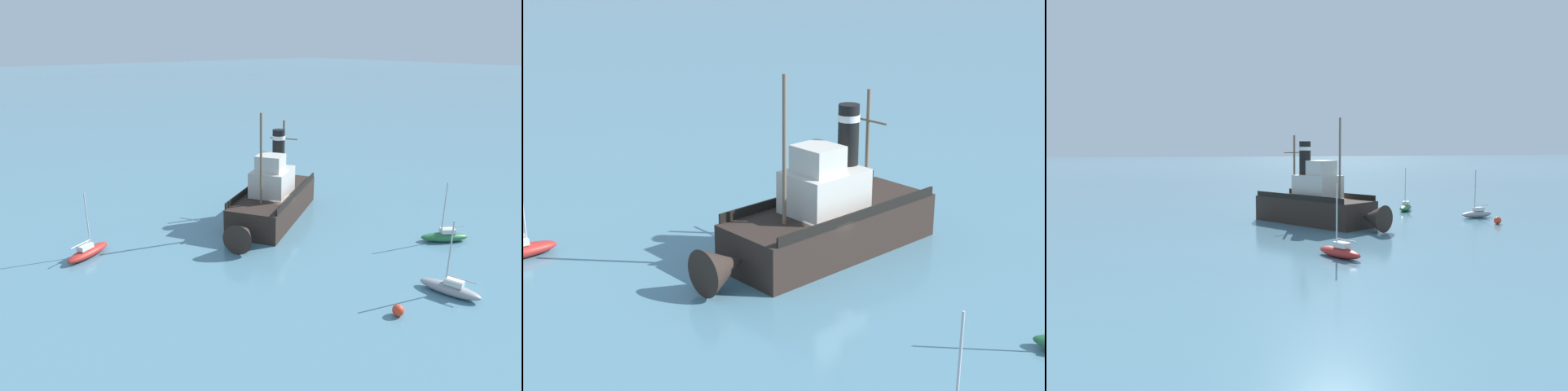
% 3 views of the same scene
% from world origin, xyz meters
% --- Properties ---
extents(ground_plane, '(600.00, 600.00, 0.00)m').
position_xyz_m(ground_plane, '(0.00, 0.00, 0.00)').
color(ground_plane, teal).
extents(old_tugboat, '(10.24, 14.11, 9.90)m').
position_xyz_m(old_tugboat, '(1.31, -0.14, 1.83)').
color(old_tugboat, '#2D231E').
rests_on(old_tugboat, ground).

